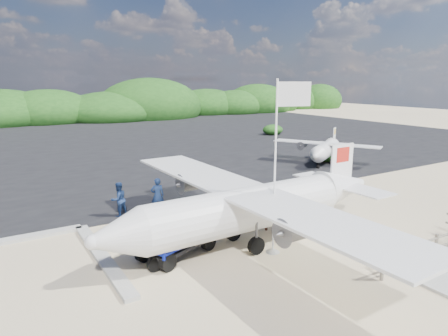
# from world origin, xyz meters

# --- Properties ---
(ground) EXTENTS (160.00, 160.00, 0.00)m
(ground) POSITION_xyz_m (0.00, 0.00, 0.00)
(ground) COLOR beige
(asphalt_apron) EXTENTS (90.00, 50.00, 0.04)m
(asphalt_apron) POSITION_xyz_m (0.00, 30.00, 0.00)
(asphalt_apron) COLOR #B2B2B2
(asphalt_apron) RESTS_ON ground
(vegetation_band) EXTENTS (124.00, 8.00, 4.40)m
(vegetation_band) POSITION_xyz_m (0.00, 55.00, 0.00)
(vegetation_band) COLOR #B2B2B2
(vegetation_band) RESTS_ON ground
(fence) EXTENTS (6.40, 2.00, 1.10)m
(fence) POSITION_xyz_m (6.00, -5.00, 0.00)
(fence) COLOR #B2B2B2
(fence) RESTS_ON ground
(baggage_cart) EXTENTS (3.56, 2.81, 1.56)m
(baggage_cart) POSITION_xyz_m (-1.98, 0.28, 0.00)
(baggage_cart) COLOR #0A1AA4
(baggage_cart) RESTS_ON ground
(flagpole) EXTENTS (1.41, 0.89, 6.55)m
(flagpole) POSITION_xyz_m (1.28, -1.37, 0.00)
(flagpole) COLOR white
(flagpole) RESTS_ON ground
(signboard) EXTENTS (1.64, 0.34, 1.35)m
(signboard) POSITION_xyz_m (3.18, 0.50, 0.00)
(signboard) COLOR #4D2716
(signboard) RESTS_ON ground
(crew_a) EXTENTS (0.75, 0.58, 1.80)m
(crew_a) POSITION_xyz_m (-0.73, 5.27, 0.90)
(crew_a) COLOR navy
(crew_a) RESTS_ON ground
(crew_b) EXTENTS (0.97, 0.85, 1.70)m
(crew_b) POSITION_xyz_m (-2.52, 5.80, 0.85)
(crew_b) COLOR navy
(crew_b) RESTS_ON ground
(crew_c) EXTENTS (0.98, 0.54, 1.58)m
(crew_c) POSITION_xyz_m (2.69, 2.88, 0.79)
(crew_c) COLOR navy
(crew_c) RESTS_ON ground
(aircraft_large) EXTENTS (15.95, 15.95, 4.66)m
(aircraft_large) POSITION_xyz_m (15.26, 23.40, 0.00)
(aircraft_large) COLOR #B2B2B2
(aircraft_large) RESTS_ON ground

